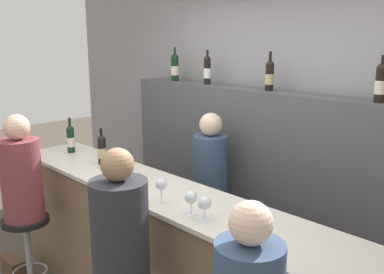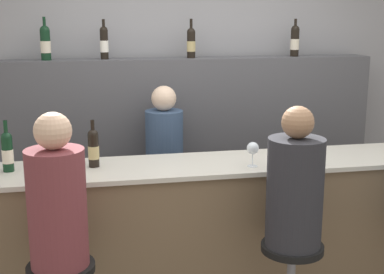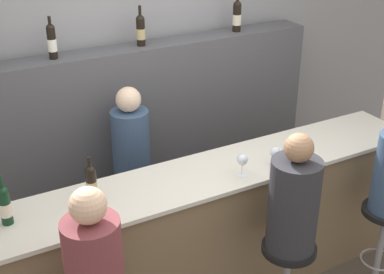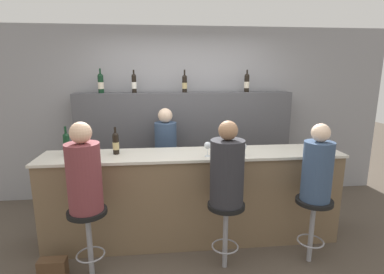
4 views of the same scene
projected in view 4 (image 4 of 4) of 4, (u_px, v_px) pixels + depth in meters
name	position (u px, v px, depth m)	size (l,w,h in m)	color
ground_plane	(196.00, 251.00, 3.32)	(16.00, 16.00, 0.00)	#4C4238
wall_back	(184.00, 114.00, 4.64)	(6.40, 0.05, 2.60)	gray
bar_counter	(193.00, 197.00, 3.46)	(3.35, 0.56, 1.06)	brown
back_bar_cabinet	(185.00, 147.00, 4.52)	(3.14, 0.28, 1.65)	#4C4C51
wine_bottle_counter_0	(67.00, 144.00, 3.22)	(0.07, 0.07, 0.32)	black
wine_bottle_counter_1	(116.00, 143.00, 3.28)	(0.07, 0.07, 0.30)	black
wine_bottle_backbar_0	(101.00, 83.00, 4.19)	(0.08, 0.08, 0.34)	black
wine_bottle_backbar_1	(134.00, 83.00, 4.24)	(0.07, 0.07, 0.32)	black
wine_bottle_backbar_2	(184.00, 83.00, 4.31)	(0.07, 0.07, 0.32)	black
wine_bottle_backbar_3	(247.00, 83.00, 4.41)	(0.08, 0.08, 0.32)	black
wine_glass_0	(208.00, 146.00, 3.19)	(0.08, 0.08, 0.16)	silver
wine_glass_1	(233.00, 146.00, 3.22)	(0.08, 0.08, 0.15)	silver
wine_glass_2	(243.00, 146.00, 3.24)	(0.08, 0.08, 0.14)	silver
bar_stool_left	(88.00, 225.00, 2.81)	(0.37, 0.37, 0.69)	gray
guest_seated_left	(84.00, 173.00, 2.70)	(0.31, 0.31, 0.83)	brown
bar_stool_middle	(226.00, 218.00, 2.95)	(0.37, 0.37, 0.69)	gray
guest_seated_middle	(227.00, 169.00, 2.84)	(0.32, 0.32, 0.82)	#28282D
bar_stool_right	(313.00, 213.00, 3.04)	(0.37, 0.37, 0.69)	gray
guest_seated_right	(317.00, 167.00, 2.94)	(0.29, 0.29, 0.78)	#334766
bartender	(166.00, 165.00, 4.14)	(0.30, 0.30, 1.47)	#334766
handbag	(53.00, 269.00, 2.87)	(0.26, 0.12, 0.20)	#513823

